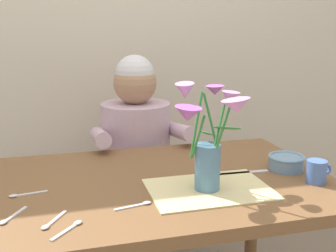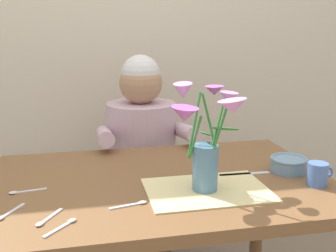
# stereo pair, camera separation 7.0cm
# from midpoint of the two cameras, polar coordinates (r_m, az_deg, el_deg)

# --- Properties ---
(wood_panel_backdrop) EXTENTS (4.00, 0.10, 2.50)m
(wood_panel_backdrop) POSITION_cam_midpoint_polar(r_m,az_deg,el_deg) (2.38, -8.17, 13.32)
(wood_panel_backdrop) COLOR beige
(wood_panel_backdrop) RESTS_ON ground_plane
(dining_table) EXTENTS (1.20, 0.80, 0.74)m
(dining_table) POSITION_cam_midpoint_polar(r_m,az_deg,el_deg) (1.48, -2.24, -10.99)
(dining_table) COLOR brown
(dining_table) RESTS_ON ground_plane
(seated_person) EXTENTS (0.45, 0.47, 1.14)m
(seated_person) POSITION_cam_midpoint_polar(r_m,az_deg,el_deg) (2.08, -5.38, -6.00)
(seated_person) COLOR #4C4C56
(seated_person) RESTS_ON ground_plane
(striped_placemat) EXTENTS (0.40, 0.28, 0.00)m
(striped_placemat) POSITION_cam_midpoint_polar(r_m,az_deg,el_deg) (1.36, 4.33, -8.84)
(striped_placemat) COLOR beige
(striped_placemat) RESTS_ON dining_table
(flower_vase) EXTENTS (0.26, 0.28, 0.35)m
(flower_vase) POSITION_cam_midpoint_polar(r_m,az_deg,el_deg) (1.29, 4.19, -1.31)
(flower_vase) COLOR teal
(flower_vase) RESTS_ON dining_table
(ceramic_bowl) EXTENTS (0.14, 0.14, 0.06)m
(ceramic_bowl) POSITION_cam_midpoint_polar(r_m,az_deg,el_deg) (1.58, 15.07, -4.91)
(ceramic_bowl) COLOR #6689A8
(ceramic_bowl) RESTS_ON dining_table
(dinner_knife) EXTENTS (0.19, 0.02, 0.00)m
(dinner_knife) POSITION_cam_midpoint_polar(r_m,az_deg,el_deg) (1.52, 9.31, -6.52)
(dinner_knife) COLOR silver
(dinner_knife) RESTS_ON dining_table
(coffee_cup) EXTENTS (0.09, 0.07, 0.08)m
(coffee_cup) POSITION_cam_midpoint_polar(r_m,az_deg,el_deg) (1.48, 18.90, -6.09)
(coffee_cup) COLOR #476BB7
(coffee_cup) RESTS_ON dining_table
(spoon_0) EXTENTS (0.12, 0.03, 0.01)m
(spoon_0) POSITION_cam_midpoint_polar(r_m,az_deg,el_deg) (1.40, -21.22, -9.00)
(spoon_0) COLOR silver
(spoon_0) RESTS_ON dining_table
(spoon_1) EXTENTS (0.12, 0.04, 0.01)m
(spoon_1) POSITION_cam_midpoint_polar(r_m,az_deg,el_deg) (1.25, -5.75, -10.96)
(spoon_1) COLOR silver
(spoon_1) RESTS_ON dining_table
(spoon_2) EXTENTS (0.07, 0.11, 0.01)m
(spoon_2) POSITION_cam_midpoint_polar(r_m,az_deg,el_deg) (1.26, -22.95, -11.87)
(spoon_2) COLOR silver
(spoon_2) RESTS_ON dining_table
(spoon_3) EXTENTS (0.07, 0.11, 0.01)m
(spoon_3) POSITION_cam_midpoint_polar(r_m,az_deg,el_deg) (1.19, -17.84, -12.86)
(spoon_3) COLOR silver
(spoon_3) RESTS_ON dining_table
(spoon_4) EXTENTS (0.09, 0.10, 0.01)m
(spoon_4) POSITION_cam_midpoint_polar(r_m,az_deg,el_deg) (1.16, -15.15, -13.56)
(spoon_4) COLOR silver
(spoon_4) RESTS_ON dining_table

